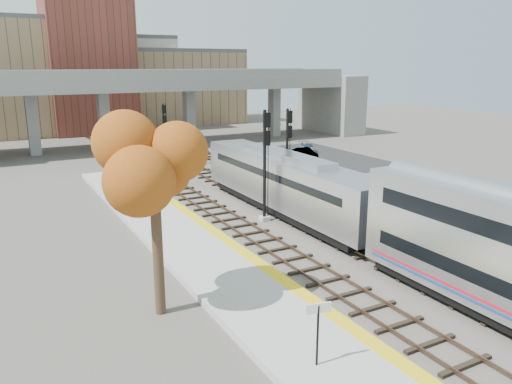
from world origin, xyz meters
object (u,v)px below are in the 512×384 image
signal_mast_near (265,166)px  car_a (286,162)px  car_c (307,147)px  locomotive (286,182)px  signal_mast_far (165,137)px  car_b (305,153)px  signal_mast_mid (287,156)px  tree (153,163)px

signal_mast_near → car_a: 17.78m
car_c → car_a: bearing=-117.4°
car_a → locomotive: bearing=-128.5°
signal_mast_far → car_b: bearing=-12.0°
signal_mast_far → car_a: signal_mast_far is taller
car_c → car_b: bearing=-108.2°
signal_mast_mid → tree: size_ratio=0.80×
signal_mast_near → signal_mast_far: bearing=90.0°
signal_mast_mid → car_b: size_ratio=1.94×
car_b → signal_mast_far: bearing=169.1°
tree → locomotive: bearing=38.3°
car_a → car_c: (7.15, 6.76, -0.07)m
signal_mast_mid → locomotive: bearing=-123.2°
car_b → car_c: (2.72, 3.55, -0.06)m
signal_mast_near → car_b: signal_mast_near is taller
signal_mast_far → car_a: (10.46, -6.37, -2.40)m
tree → car_c: size_ratio=2.36×
locomotive → car_a: size_ratio=5.40×
locomotive → car_c: size_ratio=5.17×
signal_mast_near → car_b: bearing=49.2°
signal_mast_far → car_a: size_ratio=1.81×
car_a → car_b: 5.47m
signal_mast_near → signal_mast_mid: size_ratio=1.06×
signal_mast_near → car_a: (10.46, 14.05, -3.09)m
signal_mast_mid → car_a: 12.39m
signal_mast_mid → signal_mast_far: bearing=103.9°
signal_mast_near → locomotive: bearing=19.4°
signal_mast_far → tree: (-10.14, -29.36, 3.43)m
signal_mast_far → car_a: 12.48m
locomotive → car_a: (8.36, 13.31, -1.64)m
signal_mast_far → tree: 31.25m
locomotive → tree: (-12.24, -9.68, 4.19)m
signal_mast_mid → car_c: signal_mast_mid is taller
signal_mast_near → car_c: bearing=49.8°
tree → car_c: (27.75, 29.75, -5.89)m
car_b → locomotive: bearing=-126.7°
car_a → car_c: bearing=37.0°
tree → car_a: tree is taller
locomotive → car_b: (12.79, 16.52, -1.64)m
signal_mast_far → car_b: size_ratio=1.77×
signal_mast_far → tree: tree is taller
tree → car_b: tree is taller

